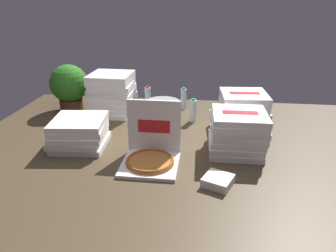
{
  "coord_description": "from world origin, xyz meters",
  "views": [
    {
      "loc": [
        0.24,
        -2.11,
        1.07
      ],
      "look_at": [
        -0.03,
        0.1,
        0.14
      ],
      "focal_mm": 33.9,
      "sensor_mm": 36.0,
      "label": 1
    }
  ],
  "objects_px": {
    "water_bottle_2": "(184,98)",
    "water_bottle_4": "(193,111)",
    "pizza_stack_center_far": "(112,94)",
    "water_bottle_1": "(177,115)",
    "water_bottle_0": "(147,112)",
    "water_bottle_5": "(148,97)",
    "potted_plant": "(69,86)",
    "open_pizza_box": "(151,152)",
    "ice_bucket": "(163,109)",
    "pizza_stack_left_near": "(79,133)",
    "pizza_stack_left_far": "(243,110)",
    "water_bottle_3": "(135,101)",
    "pizza_stack_right_near": "(237,132)",
    "napkin_pile": "(218,181)"
  },
  "relations": [
    {
      "from": "open_pizza_box",
      "to": "water_bottle_5",
      "type": "xyz_separation_m",
      "value": [
        -0.23,
        1.14,
        0.02
      ]
    },
    {
      "from": "water_bottle_3",
      "to": "potted_plant",
      "type": "height_order",
      "value": "potted_plant"
    },
    {
      "from": "open_pizza_box",
      "to": "water_bottle_4",
      "type": "bearing_deg",
      "value": 72.85
    },
    {
      "from": "water_bottle_2",
      "to": "water_bottle_0",
      "type": "bearing_deg",
      "value": -123.91
    },
    {
      "from": "pizza_stack_right_near",
      "to": "water_bottle_0",
      "type": "height_order",
      "value": "pizza_stack_right_near"
    },
    {
      "from": "pizza_stack_right_near",
      "to": "water_bottle_4",
      "type": "distance_m",
      "value": 0.65
    },
    {
      "from": "water_bottle_1",
      "to": "water_bottle_2",
      "type": "bearing_deg",
      "value": 87.93
    },
    {
      "from": "pizza_stack_right_near",
      "to": "water_bottle_4",
      "type": "height_order",
      "value": "pizza_stack_right_near"
    },
    {
      "from": "pizza_stack_center_far",
      "to": "ice_bucket",
      "type": "xyz_separation_m",
      "value": [
        0.49,
        -0.03,
        -0.12
      ]
    },
    {
      "from": "pizza_stack_left_near",
      "to": "water_bottle_0",
      "type": "height_order",
      "value": "same"
    },
    {
      "from": "water_bottle_4",
      "to": "water_bottle_5",
      "type": "height_order",
      "value": "same"
    },
    {
      "from": "pizza_stack_left_far",
      "to": "water_bottle_0",
      "type": "xyz_separation_m",
      "value": [
        -0.83,
        -0.02,
        -0.05
      ]
    },
    {
      "from": "water_bottle_1",
      "to": "water_bottle_5",
      "type": "distance_m",
      "value": 0.59
    },
    {
      "from": "ice_bucket",
      "to": "napkin_pile",
      "type": "distance_m",
      "value": 1.23
    },
    {
      "from": "pizza_stack_right_near",
      "to": "water_bottle_2",
      "type": "height_order",
      "value": "pizza_stack_right_near"
    },
    {
      "from": "water_bottle_2",
      "to": "water_bottle_4",
      "type": "distance_m",
      "value": 0.36
    },
    {
      "from": "water_bottle_1",
      "to": "water_bottle_3",
      "type": "relative_size",
      "value": 1.0
    },
    {
      "from": "water_bottle_3",
      "to": "water_bottle_4",
      "type": "xyz_separation_m",
      "value": [
        0.58,
        -0.21,
        0.0
      ]
    },
    {
      "from": "pizza_stack_left_far",
      "to": "water_bottle_2",
      "type": "height_order",
      "value": "pizza_stack_left_far"
    },
    {
      "from": "pizza_stack_left_far",
      "to": "water_bottle_3",
      "type": "height_order",
      "value": "pizza_stack_left_far"
    },
    {
      "from": "pizza_stack_right_near",
      "to": "water_bottle_5",
      "type": "relative_size",
      "value": 1.91
    },
    {
      "from": "water_bottle_3",
      "to": "water_bottle_4",
      "type": "height_order",
      "value": "same"
    },
    {
      "from": "water_bottle_1",
      "to": "water_bottle_5",
      "type": "relative_size",
      "value": 1.0
    },
    {
      "from": "pizza_stack_left_near",
      "to": "pizza_stack_left_far",
      "type": "bearing_deg",
      "value": 23.1
    },
    {
      "from": "water_bottle_0",
      "to": "water_bottle_5",
      "type": "bearing_deg",
      "value": 99.83
    },
    {
      "from": "water_bottle_2",
      "to": "potted_plant",
      "type": "xyz_separation_m",
      "value": [
        -1.1,
        -0.18,
        0.14
      ]
    },
    {
      "from": "water_bottle_3",
      "to": "water_bottle_5",
      "type": "distance_m",
      "value": 0.18
    },
    {
      "from": "ice_bucket",
      "to": "water_bottle_2",
      "type": "height_order",
      "value": "water_bottle_2"
    },
    {
      "from": "pizza_stack_left_near",
      "to": "water_bottle_4",
      "type": "height_order",
      "value": "same"
    },
    {
      "from": "pizza_stack_left_far",
      "to": "napkin_pile",
      "type": "distance_m",
      "value": 0.99
    },
    {
      "from": "pizza_stack_center_far",
      "to": "water_bottle_1",
      "type": "xyz_separation_m",
      "value": [
        0.65,
        -0.25,
        -0.09
      ]
    },
    {
      "from": "water_bottle_1",
      "to": "pizza_stack_right_near",
      "type": "bearing_deg",
      "value": -41.79
    },
    {
      "from": "open_pizza_box",
      "to": "ice_bucket",
      "type": "height_order",
      "value": "open_pizza_box"
    },
    {
      "from": "potted_plant",
      "to": "open_pizza_box",
      "type": "bearing_deg",
      "value": -44.7
    },
    {
      "from": "open_pizza_box",
      "to": "water_bottle_3",
      "type": "height_order",
      "value": "open_pizza_box"
    },
    {
      "from": "water_bottle_4",
      "to": "ice_bucket",
      "type": "bearing_deg",
      "value": 161.01
    },
    {
      "from": "water_bottle_5",
      "to": "napkin_pile",
      "type": "height_order",
      "value": "water_bottle_5"
    },
    {
      "from": "pizza_stack_center_far",
      "to": "pizza_stack_right_near",
      "type": "xyz_separation_m",
      "value": [
        1.12,
        -0.68,
        -0.04
      ]
    },
    {
      "from": "water_bottle_2",
      "to": "water_bottle_5",
      "type": "relative_size",
      "value": 1.0
    },
    {
      "from": "pizza_stack_left_near",
      "to": "pizza_stack_right_near",
      "type": "relative_size",
      "value": 1.06
    },
    {
      "from": "pizza_stack_center_far",
      "to": "water_bottle_3",
      "type": "height_order",
      "value": "pizza_stack_center_far"
    },
    {
      "from": "pizza_stack_left_far",
      "to": "pizza_stack_right_near",
      "type": "distance_m",
      "value": 0.49
    },
    {
      "from": "pizza_stack_left_near",
      "to": "water_bottle_1",
      "type": "bearing_deg",
      "value": 34.53
    },
    {
      "from": "pizza_stack_center_far",
      "to": "pizza_stack_right_near",
      "type": "height_order",
      "value": "pizza_stack_center_far"
    },
    {
      "from": "pizza_stack_center_far",
      "to": "water_bottle_0",
      "type": "height_order",
      "value": "pizza_stack_center_far"
    },
    {
      "from": "open_pizza_box",
      "to": "pizza_stack_left_far",
      "type": "relative_size",
      "value": 0.94
    },
    {
      "from": "pizza_stack_left_near",
      "to": "water_bottle_5",
      "type": "relative_size",
      "value": 2.02
    },
    {
      "from": "pizza_stack_left_near",
      "to": "water_bottle_0",
      "type": "relative_size",
      "value": 2.02
    },
    {
      "from": "pizza_stack_center_far",
      "to": "water_bottle_4",
      "type": "bearing_deg",
      "value": -9.12
    },
    {
      "from": "pizza_stack_left_far",
      "to": "potted_plant",
      "type": "xyz_separation_m",
      "value": [
        -1.64,
        0.24,
        0.09
      ]
    }
  ]
}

